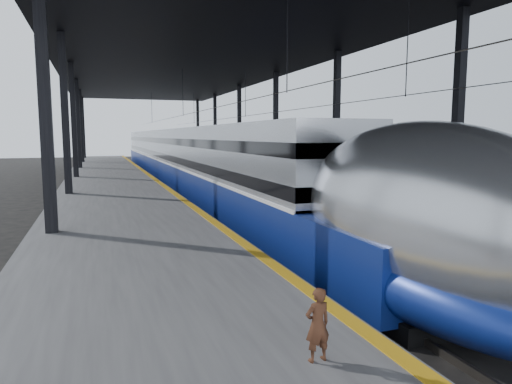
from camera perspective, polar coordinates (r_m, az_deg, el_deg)
name	(u,v)px	position (r m, az deg, el deg)	size (l,w,h in m)	color
ground	(291,295)	(11.67, 4.34, -12.72)	(160.00, 160.00, 0.00)	black
platform	(113,190)	(30.25, -17.47, 0.20)	(6.00, 80.00, 1.00)	#4C4C4F
yellow_strip	(157,181)	(30.42, -12.23, 1.36)	(0.30, 80.00, 0.01)	#CE9413
rails	(234,192)	(31.58, -2.79, 0.03)	(6.52, 80.00, 0.16)	slate
canopy	(195,55)	(31.14, -7.68, 16.57)	(18.00, 75.00, 9.47)	black
tgv_train	(183,160)	(36.04, -9.09, 3.99)	(3.08, 65.20, 4.41)	silver
second_train	(222,158)	(43.75, -4.22, 4.27)	(2.61, 56.05, 3.59)	navy
child	(318,325)	(6.24, 7.70, -16.11)	(0.36, 0.24, 1.00)	#442516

